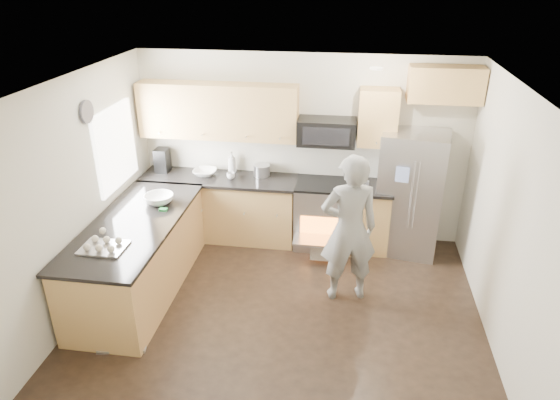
% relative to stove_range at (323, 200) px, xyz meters
% --- Properties ---
extents(ground, '(4.50, 4.50, 0.00)m').
position_rel_stove_range_xyz_m(ground, '(-0.35, -1.69, -0.68)').
color(ground, black).
rests_on(ground, ground).
extents(room_shell, '(4.54, 4.04, 2.62)m').
position_rel_stove_range_xyz_m(room_shell, '(-0.39, -1.68, 1.00)').
color(room_shell, beige).
rests_on(room_shell, ground).
extents(back_cabinet_run, '(4.45, 0.64, 2.50)m').
position_rel_stove_range_xyz_m(back_cabinet_run, '(-0.94, 0.06, 0.29)').
color(back_cabinet_run, '#B88549').
rests_on(back_cabinet_run, ground).
extents(peninsula, '(0.96, 2.36, 1.04)m').
position_rel_stove_range_xyz_m(peninsula, '(-2.10, -1.44, -0.21)').
color(peninsula, '#B88549').
rests_on(peninsula, ground).
extents(stove_range, '(0.76, 0.97, 1.79)m').
position_rel_stove_range_xyz_m(stove_range, '(0.00, 0.00, 0.00)').
color(stove_range, '#B7B7BC').
rests_on(stove_range, ground).
extents(refrigerator, '(0.93, 0.78, 1.69)m').
position_rel_stove_range_xyz_m(refrigerator, '(1.15, 0.01, 0.17)').
color(refrigerator, '#B7B7BC').
rests_on(refrigerator, ground).
extents(person, '(0.74, 0.58, 1.80)m').
position_rel_stove_range_xyz_m(person, '(0.36, -1.22, 0.22)').
color(person, gray).
rests_on(person, ground).
extents(dish_rack, '(0.56, 0.48, 0.31)m').
position_rel_stove_range_xyz_m(dish_rack, '(-1.91, -2.38, -0.59)').
color(dish_rack, '#B7B7BC').
rests_on(dish_rack, ground).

